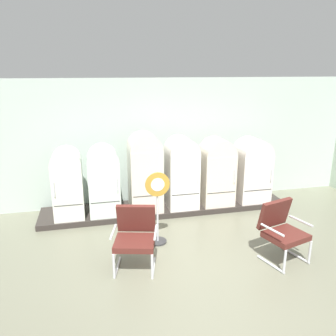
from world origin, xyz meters
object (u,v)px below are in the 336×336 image
Objects in this scene: armchair_right at (282,228)px; refrigerator_1 at (104,178)px; sign_stand at (158,211)px; refrigerator_0 at (67,181)px; refrigerator_3 at (181,170)px; refrigerator_5 at (252,168)px; refrigerator_2 at (145,170)px; refrigerator_4 at (217,170)px; armchair_left at (135,234)px.

refrigerator_1 is at bearing 140.62° from armchair_right.
armchair_right is at bearing -27.54° from sign_stand.
refrigerator_0 is 2.35m from refrigerator_3.
refrigerator_3 reaches higher than refrigerator_5.
refrigerator_5 is at bearing 0.70° from refrigerator_0.
refrigerator_0 is 4.08m from armchair_right.
armchair_right is at bearing -33.11° from refrigerator_0.
refrigerator_2 is at bearing 90.12° from sign_stand.
armchair_right is (-0.59, -2.27, -0.32)m from refrigerator_5.
refrigerator_3 reaches higher than refrigerator_4.
refrigerator_1 is at bearing -176.30° from refrigerator_2.
armchair_left is (-2.91, -1.95, -0.32)m from refrigerator_5.
armchair_left is 1.00× the size of armchair_right.
armchair_left is (-0.48, -1.95, -0.45)m from refrigerator_2.
armchair_right is 2.08m from sign_stand.
refrigerator_4 is (3.14, 0.01, 0.02)m from refrigerator_0.
refrigerator_3 is at bearing 177.74° from refrigerator_4.
armchair_left and armchair_right have the same top height.
refrigerator_3 is at bearing 59.03° from sign_stand.
sign_stand is at bearing -151.66° from refrigerator_5.
refrigerator_1 is at bearing 101.23° from armchair_left.
refrigerator_3 is at bearing 115.02° from armchair_right.
refrigerator_5 reaches higher than sign_stand.
refrigerator_3 reaches higher than sign_stand.
refrigerator_2 reaches higher than armchair_right.
refrigerator_0 is at bearing -178.88° from refrigerator_3.
refrigerator_0 is 0.93× the size of refrigerator_3.
refrigerator_5 is at bearing 33.81° from armchair_left.
armchair_left is (0.38, -1.90, -0.34)m from refrigerator_1.
refrigerator_3 is 1.15× the size of sign_stand.
refrigerator_1 is 0.98× the size of refrigerator_4.
refrigerator_4 is at bearing 96.81° from armchair_right.
refrigerator_5 is (1.64, 0.00, -0.06)m from refrigerator_3.
refrigerator_0 is 3.14m from refrigerator_4.
refrigerator_5 is at bearing 2.30° from refrigerator_4.
refrigerator_2 reaches higher than refrigerator_1.
sign_stand is at bearing -141.01° from refrigerator_4.
refrigerator_2 is 1.16× the size of refrigerator_5.
refrigerator_4 reaches higher than refrigerator_1.
refrigerator_5 is (3.29, 0.05, -0.02)m from refrigerator_1.
armchair_right is (3.40, -2.22, -0.33)m from refrigerator_0.
refrigerator_0 is at bearing -178.09° from refrigerator_2.
refrigerator_4 is 1.51× the size of armchair_left.
armchair_left is at bearing -146.19° from refrigerator_5.
refrigerator_4 reaches higher than refrigerator_0.
refrigerator_4 is (1.58, -0.04, -0.10)m from refrigerator_2.
refrigerator_5 is at bearing 75.54° from armchair_right.
refrigerator_2 reaches higher than armchair_left.
refrigerator_3 is 0.79m from refrigerator_4.
refrigerator_2 is 1.58m from refrigerator_4.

